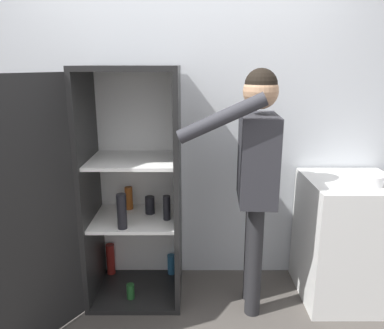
# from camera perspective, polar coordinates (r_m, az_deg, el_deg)

# --- Properties ---
(wall_back) EXTENTS (7.00, 0.06, 2.55)m
(wall_back) POSITION_cam_1_polar(r_m,az_deg,el_deg) (2.96, -1.85, 6.23)
(wall_back) COLOR silver
(wall_back) RESTS_ON ground_plane
(refrigerator) EXTENTS (1.08, 1.15, 1.72)m
(refrigerator) POSITION_cam_1_polar(r_m,az_deg,el_deg) (2.70, -12.05, -4.30)
(refrigerator) COLOR black
(refrigerator) RESTS_ON ground_plane
(person) EXTENTS (0.66, 0.56, 1.71)m
(person) POSITION_cam_1_polar(r_m,az_deg,el_deg) (2.53, 9.58, 0.26)
(person) COLOR #262628
(person) RESTS_ON ground_plane
(counter) EXTENTS (0.65, 0.65, 0.93)m
(counter) POSITION_cam_1_polar(r_m,az_deg,el_deg) (3.07, 22.37, -10.48)
(counter) COLOR white
(counter) RESTS_ON ground_plane
(bowl) EXTENTS (0.17, 0.17, 0.07)m
(bowl) POSITION_cam_1_polar(r_m,az_deg,el_deg) (2.82, 25.39, -2.15)
(bowl) COLOR white
(bowl) RESTS_ON counter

